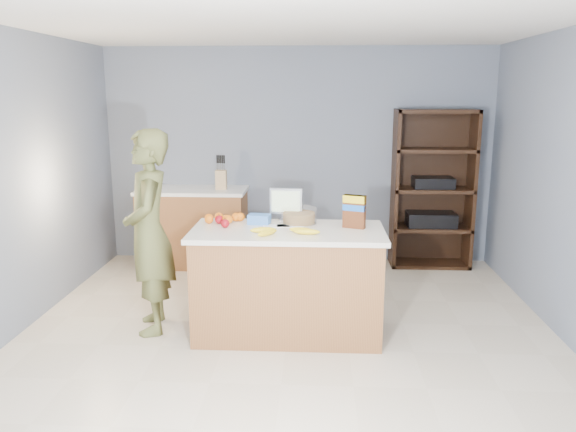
{
  "coord_description": "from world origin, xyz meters",
  "views": [
    {
      "loc": [
        0.24,
        -4.09,
        1.98
      ],
      "look_at": [
        0.0,
        0.35,
        1.0
      ],
      "focal_mm": 35.0,
      "sensor_mm": 36.0,
      "label": 1
    }
  ],
  "objects_px": {
    "shelving_unit": "(432,192)",
    "tv": "(286,203)",
    "counter_peninsula": "(288,286)",
    "person": "(149,232)",
    "cereal_box": "(354,209)"
  },
  "relations": [
    {
      "from": "counter_peninsula",
      "to": "shelving_unit",
      "type": "distance_m",
      "value": 2.61
    },
    {
      "from": "shelving_unit",
      "to": "cereal_box",
      "type": "bearing_deg",
      "value": -117.21
    },
    {
      "from": "counter_peninsula",
      "to": "person",
      "type": "bearing_deg",
      "value": 177.88
    },
    {
      "from": "person",
      "to": "cereal_box",
      "type": "distance_m",
      "value": 1.7
    },
    {
      "from": "shelving_unit",
      "to": "tv",
      "type": "relative_size",
      "value": 6.38
    },
    {
      "from": "shelving_unit",
      "to": "cereal_box",
      "type": "height_order",
      "value": "shelving_unit"
    },
    {
      "from": "shelving_unit",
      "to": "person",
      "type": "distance_m",
      "value": 3.37
    },
    {
      "from": "person",
      "to": "tv",
      "type": "distance_m",
      "value": 1.17
    },
    {
      "from": "tv",
      "to": "cereal_box",
      "type": "relative_size",
      "value": 1.04
    },
    {
      "from": "shelving_unit",
      "to": "tv",
      "type": "height_order",
      "value": "shelving_unit"
    },
    {
      "from": "counter_peninsula",
      "to": "tv",
      "type": "bearing_deg",
      "value": 95.66
    },
    {
      "from": "tv",
      "to": "counter_peninsula",
      "type": "bearing_deg",
      "value": -84.34
    },
    {
      "from": "tv",
      "to": "shelving_unit",
      "type": "bearing_deg",
      "value": 47.61
    },
    {
      "from": "person",
      "to": "counter_peninsula",
      "type": "bearing_deg",
      "value": 72.2
    },
    {
      "from": "counter_peninsula",
      "to": "person",
      "type": "distance_m",
      "value": 1.23
    }
  ]
}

